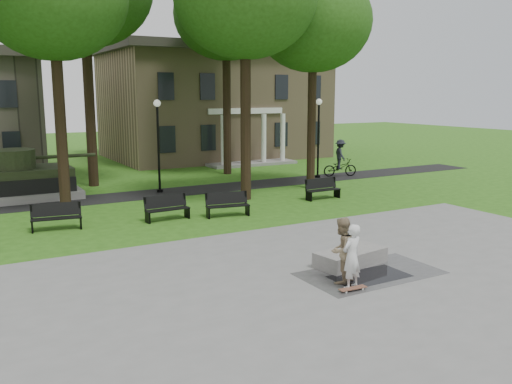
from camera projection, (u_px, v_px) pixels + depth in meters
ground at (276, 254)px, 17.19m from camera, size 120.00×120.00×0.00m
plaza at (386, 307)px, 12.90m from camera, size 22.00×16.00×0.02m
footpath at (153, 194)px, 27.46m from camera, size 44.00×2.60×0.01m
building_right at (213, 102)px, 43.52m from camera, size 17.00×12.00×8.60m
tree_3 at (313, 23)px, 27.66m from camera, size 6.00×6.00×11.19m
tree_5 at (226, 16)px, 32.73m from camera, size 6.40×6.40×12.44m
lamp_mid at (158, 138)px, 27.46m from camera, size 0.36×0.36×4.73m
lamp_right at (318, 132)px, 32.31m from camera, size 0.36×0.36×4.73m
tank_monument at (8, 182)px, 25.89m from camera, size 7.45×3.40×2.40m
puddle at (370, 276)px, 15.03m from camera, size 2.20×1.20×0.00m
concrete_block at (351, 257)px, 16.02m from camera, size 2.32×1.31×0.45m
skateboard at (353, 289)px, 13.94m from camera, size 0.79×0.24×0.07m
skateboarder at (352, 257)px, 13.97m from camera, size 0.70×0.55×1.71m
friend_watching at (342, 250)px, 14.41m from camera, size 1.05×0.94×1.78m
cyclist at (340, 161)px, 33.22m from camera, size 2.20×1.35×2.27m
park_bench_0 at (56, 216)px, 20.18m from camera, size 1.85×0.78×1.00m
park_bench_1 at (167, 207)px, 21.75m from camera, size 1.82×0.61×1.00m
park_bench_2 at (227, 204)px, 22.42m from camera, size 1.85×0.82×1.00m
park_bench_3 at (322, 188)px, 26.13m from camera, size 1.81×0.55×1.00m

